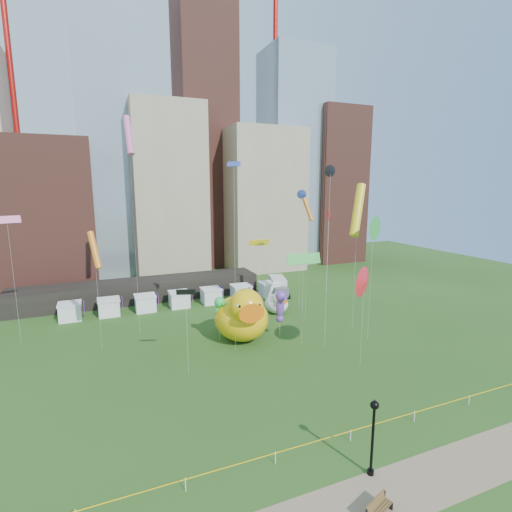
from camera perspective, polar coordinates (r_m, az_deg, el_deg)
name	(u,v)px	position (r m, az deg, el deg)	size (l,w,h in m)	color
ground	(275,464)	(29.04, 2.88, -28.39)	(160.00, 160.00, 0.00)	#244716
skyline	(157,169)	(82.39, -14.51, 12.35)	(101.00, 23.00, 68.00)	brown
crane_left	(11,18)	(89.81, -32.55, 27.54)	(23.00, 1.00, 76.00)	red
crane_right	(279,56)	(98.00, 3.39, 27.43)	(23.00, 1.00, 76.00)	red
pavilion	(141,290)	(64.80, -16.73, -4.88)	(38.00, 6.00, 3.20)	black
vendor_tents	(179,300)	(59.89, -11.28, -6.37)	(33.24, 2.80, 2.40)	white
caution_tape	(275,455)	(28.62, 2.90, -27.33)	(50.00, 0.06, 0.90)	white
big_duck	(242,315)	(45.89, -2.04, -8.78)	(7.20, 9.15, 6.78)	#EEB30C
small_duck	(277,303)	(55.78, 3.16, -6.90)	(3.69, 4.71, 3.49)	white
seahorse_green	(219,310)	(45.83, -5.50, -7.93)	(1.64, 1.84, 5.37)	silver
seahorse_purple	(280,304)	(46.50, 3.64, -7.07)	(1.47, 1.77, 5.89)	silver
park_bench	(378,508)	(26.44, 17.62, -31.98)	(2.06, 1.27, 1.00)	brown
lamppost	(373,429)	(27.33, 16.97, -23.33)	(0.55, 0.55, 5.25)	black
box_truck	(278,286)	(65.65, 3.31, -4.41)	(3.95, 6.85, 2.75)	silver
kite_0	(329,220)	(47.01, 10.70, 5.21)	(0.36, 1.59, 15.54)	silver
kite_1	(129,136)	(48.01, -18.34, 16.58)	(0.97, 2.78, 26.12)	silver
kite_2	(330,173)	(42.32, 10.97, 12.00)	(1.22, 0.57, 20.32)	silver
kite_3	(303,259)	(43.49, 7.04, -0.43)	(4.04, 1.01, 10.70)	silver
kite_4	(259,243)	(52.04, 0.46, 1.96)	(2.75, 0.62, 11.01)	silver
kite_5	(301,195)	(55.55, 6.71, 8.92)	(0.49, 1.29, 17.59)	silver
kite_6	(308,210)	(51.64, 7.68, 6.82)	(1.29, 1.88, 16.63)	silver
kite_8	(364,282)	(39.71, 15.75, -3.72)	(2.65, 2.08, 10.27)	silver
kite_9	(7,221)	(49.83, -32.97, 4.42)	(2.63, 1.22, 14.94)	silver
kite_10	(186,293)	(36.97, -10.36, -5.37)	(1.81, 0.80, 8.60)	silver
kite_11	(374,228)	(45.69, 17.02, 3.96)	(2.49, 1.79, 14.80)	silver
kite_12	(358,210)	(48.29, 14.83, 6.61)	(3.58, 3.26, 18.48)	silver
kite_13	(234,169)	(40.73, -3.29, 12.74)	(1.17, 1.49, 20.63)	silver
kite_14	(94,250)	(45.27, -22.82, 0.82)	(1.48, 2.48, 13.33)	silver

